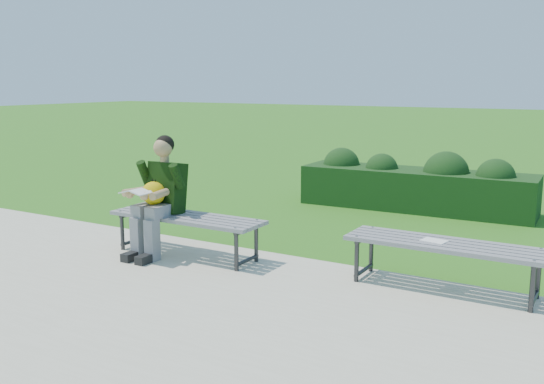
{
  "coord_description": "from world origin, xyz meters",
  "views": [
    {
      "loc": [
        3.39,
        -5.67,
        1.91
      ],
      "look_at": [
        0.25,
        -0.31,
        0.78
      ],
      "focal_mm": 40.0,
      "sensor_mm": 36.0,
      "label": 1
    }
  ],
  "objects_px": {
    "bench_left": "(187,220)",
    "hedge": "(416,184)",
    "seated_boy": "(159,192)",
    "bench_right": "(445,248)",
    "paper_sheet": "(434,241)"
  },
  "relations": [
    {
      "from": "bench_left",
      "to": "bench_right",
      "type": "height_order",
      "value": "same"
    },
    {
      "from": "seated_boy",
      "to": "bench_right",
      "type": "bearing_deg",
      "value": 7.55
    },
    {
      "from": "bench_left",
      "to": "hedge",
      "type": "bearing_deg",
      "value": 69.91
    },
    {
      "from": "hedge",
      "to": "seated_boy",
      "type": "height_order",
      "value": "seated_boy"
    },
    {
      "from": "hedge",
      "to": "paper_sheet",
      "type": "height_order",
      "value": "hedge"
    },
    {
      "from": "bench_right",
      "to": "seated_boy",
      "type": "bearing_deg",
      "value": -172.45
    },
    {
      "from": "hedge",
      "to": "bench_right",
      "type": "distance_m",
      "value": 3.74
    },
    {
      "from": "bench_right",
      "to": "seated_boy",
      "type": "distance_m",
      "value": 3.08
    },
    {
      "from": "bench_right",
      "to": "paper_sheet",
      "type": "xyz_separation_m",
      "value": [
        -0.1,
        0.0,
        0.06
      ]
    },
    {
      "from": "bench_left",
      "to": "seated_boy",
      "type": "xyz_separation_m",
      "value": [
        -0.3,
        -0.1,
        0.3
      ]
    },
    {
      "from": "hedge",
      "to": "paper_sheet",
      "type": "distance_m",
      "value": 3.71
    },
    {
      "from": "bench_left",
      "to": "paper_sheet",
      "type": "bearing_deg",
      "value": 6.61
    },
    {
      "from": "seated_boy",
      "to": "paper_sheet",
      "type": "xyz_separation_m",
      "value": [
        2.94,
        0.4,
        -0.24
      ]
    },
    {
      "from": "hedge",
      "to": "seated_boy",
      "type": "relative_size",
      "value": 2.65
    },
    {
      "from": "seated_boy",
      "to": "paper_sheet",
      "type": "relative_size",
      "value": 5.4
    }
  ]
}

